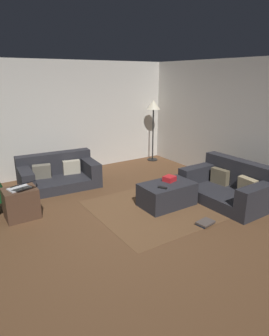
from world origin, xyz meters
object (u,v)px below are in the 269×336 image
(couch_right, at_px, (230,186))
(gift_box, at_px, (169,179))
(ottoman, at_px, (167,194))
(laptop, at_px, (21,187))
(side_table, at_px, (21,203))
(tv_remote, at_px, (162,188))
(couch_left, at_px, (58,174))
(corner_lamp, at_px, (153,109))
(book_stack, at_px, (205,223))

(couch_right, height_order, gift_box, couch_right)
(ottoman, xyz_separation_m, laptop, (-2.31, 0.88, 0.35))
(gift_box, distance_m, side_table, 2.59)
(tv_remote, distance_m, side_table, 2.37)
(tv_remote, relative_size, laptop, 0.36)
(tv_remote, bearing_deg, gift_box, 4.76)
(couch_left, distance_m, gift_box, 2.44)
(side_table, height_order, corner_lamp, corner_lamp)
(couch_right, distance_m, tv_remote, 1.40)
(couch_left, bearing_deg, book_stack, 119.34)
(couch_right, height_order, laptop, couch_right)
(gift_box, height_order, laptop, laptop)
(corner_lamp, bearing_deg, tv_remote, -123.51)
(book_stack, distance_m, corner_lamp, 4.00)
(side_table, height_order, laptop, laptop)
(ottoman, height_order, laptop, laptop)
(gift_box, height_order, corner_lamp, corner_lamp)
(couch_right, xyz_separation_m, gift_box, (-1.03, 0.54, 0.19))
(couch_left, distance_m, corner_lamp, 3.12)
(couch_right, xyz_separation_m, tv_remote, (-1.35, 0.34, 0.15))
(couch_right, bearing_deg, tv_remote, 75.15)
(tv_remote, bearing_deg, ottoman, 3.70)
(ottoman, height_order, corner_lamp, corner_lamp)
(ottoman, relative_size, gift_box, 4.82)
(couch_left, xyz_separation_m, ottoman, (1.32, -2.04, -0.05))
(couch_left, relative_size, book_stack, 5.51)
(tv_remote, relative_size, side_table, 0.31)
(ottoman, height_order, tv_remote, tv_remote)
(side_table, bearing_deg, book_stack, -38.05)
(side_table, bearing_deg, gift_box, -19.55)
(corner_lamp, bearing_deg, book_stack, -113.54)
(couch_right, height_order, side_table, couch_right)
(side_table, relative_size, laptop, 1.18)
(couch_right, bearing_deg, ottoman, 66.83)
(couch_right, relative_size, gift_box, 7.94)
(couch_right, distance_m, side_table, 3.74)
(laptop, bearing_deg, ottoman, -20.92)
(tv_remote, xyz_separation_m, side_table, (-2.11, 1.07, -0.18))
(couch_right, bearing_deg, gift_box, 61.36)
(couch_right, relative_size, side_table, 3.05)
(ottoman, distance_m, corner_lamp, 3.20)
(couch_left, xyz_separation_m, couch_right, (2.46, -2.51, 0.02))
(couch_right, distance_m, gift_box, 1.18)
(tv_remote, relative_size, book_stack, 0.53)
(couch_left, bearing_deg, gift_box, 130.57)
(side_table, bearing_deg, tv_remote, -26.89)
(book_stack, bearing_deg, ottoman, 92.90)
(couch_left, height_order, gift_box, couch_left)
(couch_left, bearing_deg, corner_lamp, -165.67)
(gift_box, xyz_separation_m, side_table, (-2.43, 0.86, -0.21))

